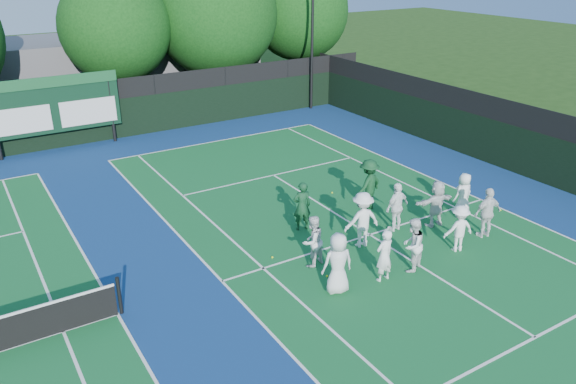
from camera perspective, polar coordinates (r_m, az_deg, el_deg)
ground at (r=18.46m, az=10.28°, el=-5.56°), size 120.00×120.00×0.00m
court_apron at (r=16.36m, az=-8.37°, el=-9.50°), size 34.00×32.00×0.01m
near_court at (r=19.11m, az=8.31°, el=-4.32°), size 11.05×23.85×0.01m
back_fence at (r=29.22m, az=-20.68°, el=7.08°), size 34.00×0.08×3.00m
divider_fence_right at (r=25.00m, az=24.65°, el=3.84°), size 0.08×32.00×3.00m
scoreboard at (r=28.46m, az=-22.73°, el=8.11°), size 6.00×0.21×3.55m
clubhouse at (r=37.56m, az=-17.50°, el=11.87°), size 18.00×6.00×4.00m
tree_c at (r=32.76m, az=-16.89°, el=15.49°), size 5.92×5.92×7.98m
tree_d at (r=34.75m, az=-7.20°, el=17.21°), size 7.26×7.26×9.01m
tree_e at (r=37.57m, az=1.29°, el=17.73°), size 6.25×6.25×8.42m
tennis_ball_0 at (r=17.56m, az=-1.61°, el=-6.65°), size 0.07×0.07×0.07m
tennis_ball_1 at (r=20.69m, az=11.02°, el=-2.20°), size 0.07×0.07×0.07m
tennis_ball_2 at (r=22.03m, az=20.76°, el=-1.74°), size 0.07×0.07×0.07m
tennis_ball_3 at (r=16.65m, az=3.99°, el=-8.52°), size 0.07×0.07×0.07m
tennis_ball_4 at (r=22.14m, az=4.51°, el=-0.07°), size 0.07×0.07×0.07m
tennis_ball_5 at (r=21.97m, az=16.91°, el=-1.26°), size 0.07×0.07×0.07m
player_front_0 at (r=15.59m, az=5.07°, el=-7.23°), size 0.99×0.75×1.80m
player_front_1 at (r=16.32m, az=9.75°, el=-6.38°), size 0.61×0.43×1.62m
player_front_2 at (r=16.97m, az=12.51°, el=-5.27°), size 1.01×0.92×1.68m
player_front_3 at (r=18.45m, az=16.96°, el=-3.56°), size 1.11×0.79×1.55m
player_front_4 at (r=19.59m, az=19.60°, el=-1.99°), size 1.08×0.58×1.74m
player_back_0 at (r=16.84m, az=2.50°, el=-5.01°), size 0.91×0.77×1.62m
player_back_1 at (r=18.01m, az=7.53°, el=-2.81°), size 1.29×0.87×1.86m
player_back_2 at (r=19.25m, az=11.00°, el=-1.49°), size 1.06×0.55×1.73m
player_back_3 at (r=19.88m, az=14.84°, el=-1.13°), size 1.58×0.63×1.66m
player_back_4 at (r=21.07m, az=17.38°, el=-0.18°), size 0.77×0.51×1.55m
coach_left at (r=18.92m, az=1.43°, el=-1.46°), size 0.71×0.54×1.75m
coach_right at (r=20.59m, az=8.18°, el=0.72°), size 1.39×1.01×1.93m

